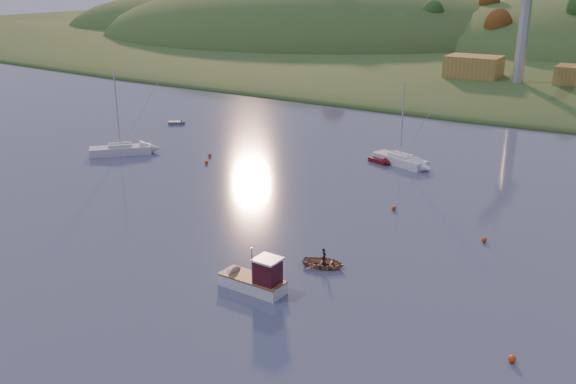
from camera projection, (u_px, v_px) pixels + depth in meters
The scene contains 19 objects.
shore_slope at pixel (549, 69), 167.91m from camera, with size 640.00×150.00×7.00m, color #2A5321.
hill_left_far at pixel (195, 30), 287.54m from camera, with size 120.00×100.00×32.00m, color #2A5321.
hill_left at pixel (315, 40), 240.75m from camera, with size 170.00×140.00×44.00m, color #2A5321.
hillside_trees at pixel (562, 61), 184.04m from camera, with size 280.00×50.00×32.00m, color #204518, non-canonical shape.
wharf at pixel (534, 90), 130.36m from camera, with size 42.00×16.00×2.40m, color slate.
shed_west at pixel (474, 67), 136.45m from camera, with size 11.00×8.00×4.80m, color #A67C37.
dock_crane at pixel (524, 9), 123.79m from camera, with size 3.20×28.00×20.30m.
fishing_boat at pixel (248, 278), 50.52m from camera, with size 6.44×2.27×4.06m.
sailboat_near at pixel (120, 149), 88.13m from camera, with size 7.50×7.60×11.40m.
sailboat_far at pixel (400, 159), 83.56m from camera, with size 8.10×4.82×10.78m.
canoe at pixel (324, 263), 54.34m from camera, with size 2.57×3.60×0.75m, color #9F7957.
paddler at pixel (324, 259), 54.23m from camera, with size 0.53×0.35×1.45m, color black.
red_tender at pixel (383, 162), 83.99m from camera, with size 3.78×2.42×1.22m.
grey_dinghy at pixel (179, 123), 106.37m from camera, with size 2.99×2.53×1.08m.
buoy_0 at pixel (512, 359), 40.99m from camera, with size 0.50×0.50×0.50m, color #E23F0B.
buoy_1 at pixel (484, 240), 59.40m from camera, with size 0.50×0.50×0.50m, color #E23F0B.
buoy_2 at pixel (206, 162), 83.95m from camera, with size 0.50×0.50×0.50m, color #E23F0B.
buoy_3 at pixel (210, 155), 87.20m from camera, with size 0.50×0.50×0.50m, color #E23F0B.
buoy_4 at pixel (394, 208), 67.46m from camera, with size 0.50×0.50×0.50m, color #E23F0B.
Camera 1 is at (30.40, -15.07, 23.57)m, focal length 40.00 mm.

